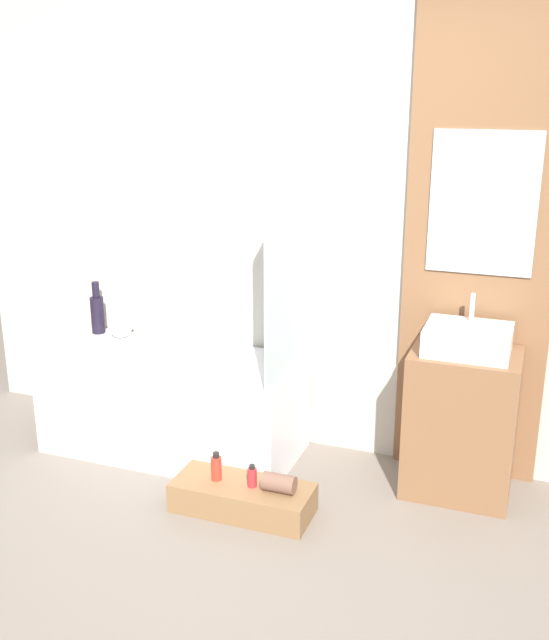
{
  "coord_description": "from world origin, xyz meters",
  "views": [
    {
      "loc": [
        1.26,
        -2.26,
        2.02
      ],
      "look_at": [
        0.15,
        0.73,
        1.01
      ],
      "focal_mm": 42.0,
      "sensor_mm": 36.0,
      "label": 1
    }
  ],
  "objects_px": {
    "vase_tall_dark": "(97,312)",
    "bathtub": "(174,403)",
    "bottle_soap_primary": "(216,467)",
    "wooden_step_bench": "(243,498)",
    "bottle_soap_secondary": "(252,477)",
    "sink": "(468,339)",
    "vase_round_light": "(121,326)"
  },
  "relations": [
    {
      "from": "sink",
      "to": "bottle_soap_primary",
      "type": "height_order",
      "value": "sink"
    },
    {
      "from": "vase_round_light",
      "to": "bottle_soap_primary",
      "type": "xyz_separation_m",
      "value": [
        0.93,
        -0.69,
        -0.42
      ]
    },
    {
      "from": "bottle_soap_primary",
      "to": "bathtub",
      "type": "bearing_deg",
      "value": 135.18
    },
    {
      "from": "bottle_soap_primary",
      "to": "wooden_step_bench",
      "type": "bearing_deg",
      "value": 0.0
    },
    {
      "from": "bottle_soap_primary",
      "to": "bottle_soap_secondary",
      "type": "bearing_deg",
      "value": -0.0
    },
    {
      "from": "bottle_soap_secondary",
      "to": "sink",
      "type": "bearing_deg",
      "value": 32.43
    },
    {
      "from": "vase_round_light",
      "to": "bottle_soap_secondary",
      "type": "xyz_separation_m",
      "value": [
        1.12,
        -0.69,
        -0.43
      ]
    },
    {
      "from": "sink",
      "to": "bottle_soap_secondary",
      "type": "relative_size",
      "value": 3.54
    },
    {
      "from": "bathtub",
      "to": "vase_round_light",
      "type": "distance_m",
      "value": 0.6
    },
    {
      "from": "bathtub",
      "to": "vase_round_light",
      "type": "relative_size",
      "value": 10.27
    },
    {
      "from": "vase_tall_dark",
      "to": "bottle_soap_secondary",
      "type": "distance_m",
      "value": 1.56
    },
    {
      "from": "sink",
      "to": "bottle_soap_secondary",
      "type": "distance_m",
      "value": 1.25
    },
    {
      "from": "bathtub",
      "to": "bottle_soap_secondary",
      "type": "bearing_deg",
      "value": -35.56
    },
    {
      "from": "wooden_step_bench",
      "to": "vase_tall_dark",
      "type": "distance_m",
      "value": 1.57
    },
    {
      "from": "vase_tall_dark",
      "to": "bottle_soap_primary",
      "type": "distance_m",
      "value": 1.4
    },
    {
      "from": "vase_tall_dark",
      "to": "vase_round_light",
      "type": "relative_size",
      "value": 2.31
    },
    {
      "from": "vase_tall_dark",
      "to": "vase_round_light",
      "type": "xyz_separation_m",
      "value": [
        0.18,
        -0.03,
        -0.06
      ]
    },
    {
      "from": "sink",
      "to": "vase_tall_dark",
      "type": "relative_size",
      "value": 1.28
    },
    {
      "from": "bathtub",
      "to": "bottle_soap_secondary",
      "type": "height_order",
      "value": "bathtub"
    },
    {
      "from": "sink",
      "to": "vase_tall_dark",
      "type": "xyz_separation_m",
      "value": [
        -2.21,
        0.14,
        -0.14
      ]
    },
    {
      "from": "vase_tall_dark",
      "to": "wooden_step_bench",
      "type": "bearing_deg",
      "value": -29.78
    },
    {
      "from": "vase_tall_dark",
      "to": "sink",
      "type": "bearing_deg",
      "value": -3.55
    },
    {
      "from": "sink",
      "to": "bottle_soap_primary",
      "type": "bearing_deg",
      "value": -152.28
    },
    {
      "from": "bottle_soap_primary",
      "to": "bottle_soap_secondary",
      "type": "distance_m",
      "value": 0.19
    },
    {
      "from": "bathtub",
      "to": "vase_tall_dark",
      "type": "distance_m",
      "value": 0.78
    },
    {
      "from": "sink",
      "to": "vase_round_light",
      "type": "relative_size",
      "value": 2.95
    },
    {
      "from": "bathtub",
      "to": "wooden_step_bench",
      "type": "height_order",
      "value": "bathtub"
    },
    {
      "from": "wooden_step_bench",
      "to": "sink",
      "type": "bearing_deg",
      "value": 31.01
    },
    {
      "from": "vase_tall_dark",
      "to": "bathtub",
      "type": "bearing_deg",
      "value": -20.28
    },
    {
      "from": "sink",
      "to": "vase_tall_dark",
      "type": "height_order",
      "value": "sink"
    },
    {
      "from": "vase_round_light",
      "to": "bathtub",
      "type": "bearing_deg",
      "value": -24.18
    },
    {
      "from": "sink",
      "to": "vase_tall_dark",
      "type": "distance_m",
      "value": 2.22
    }
  ]
}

